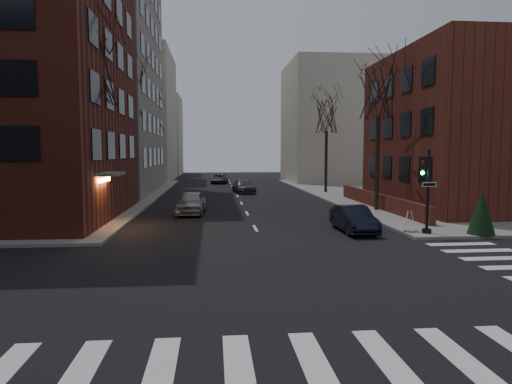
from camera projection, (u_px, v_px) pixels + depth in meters
ground at (296, 302)px, 12.25m from camera, size 160.00×160.00×0.00m
building_left_tan at (56, 47)px, 43.18m from camera, size 18.00×18.00×28.00m
building_right_brick at (479, 131)px, 32.16m from camera, size 12.00×14.00×11.00m
low_wall_right at (378, 201)px, 31.91m from camera, size 0.35×16.00×1.00m
building_distant_la at (122, 117)px, 64.63m from camera, size 14.00×16.00×18.00m
building_distant_ra at (339, 123)px, 62.55m from camera, size 14.00×14.00×16.00m
building_distant_lb at (153, 136)px, 81.85m from camera, size 10.00×12.00×14.00m
traffic_signal at (427, 197)px, 21.75m from camera, size 0.76×0.44×4.00m
tree_left_a at (90, 70)px, 24.59m from camera, size 4.18×4.18×10.26m
tree_left_b at (130, 91)px, 36.45m from camera, size 4.40×4.40×10.80m
tree_left_c at (153, 116)px, 50.41m from camera, size 3.96×3.96×9.72m
tree_right_a at (379, 92)px, 30.23m from camera, size 3.96×3.96×9.72m
tree_right_b at (327, 115)px, 44.15m from camera, size 3.74×3.74×9.18m
streetlamp_near at (130, 149)px, 32.94m from camera, size 0.36×0.36×6.28m
streetlamp_far at (161, 150)px, 52.78m from camera, size 0.36×0.36×6.28m
parked_sedan at (354, 219)px, 22.97m from camera, size 1.51×4.08×1.33m
car_lane_silver at (191, 203)px, 29.71m from camera, size 2.02×4.48×1.49m
car_lane_gray at (244, 186)px, 45.27m from camera, size 2.40×4.69×1.30m
car_lane_far at (220, 179)px, 58.90m from camera, size 2.39×4.57×1.23m
sandwich_board at (409, 221)px, 22.44m from camera, size 0.64×0.73×0.98m
evergreen_shrub at (482, 212)px, 21.55m from camera, size 1.35×1.35×2.08m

